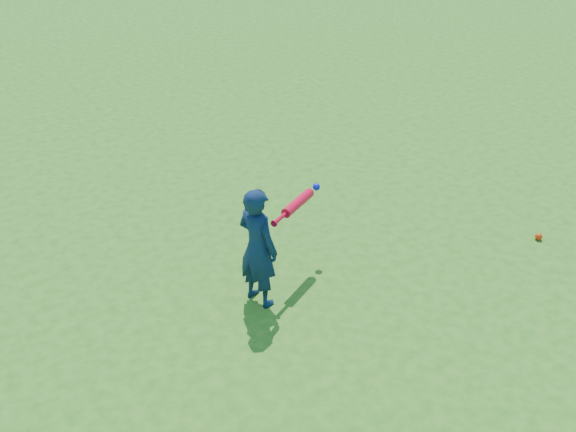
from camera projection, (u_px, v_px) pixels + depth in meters
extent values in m
plane|color=#296919|center=(328.00, 312.00, 5.51)|extent=(80.00, 80.00, 0.00)
imported|color=#0D1F3F|center=(258.00, 247.00, 5.37)|extent=(0.37, 0.47, 1.11)
sphere|color=red|center=(539.00, 237.00, 6.47)|extent=(0.07, 0.07, 0.07)
cylinder|color=red|center=(274.00, 224.00, 5.40)|extent=(0.04, 0.06, 0.06)
cylinder|color=red|center=(280.00, 218.00, 5.48)|extent=(0.19, 0.13, 0.04)
cylinder|color=red|center=(298.00, 203.00, 5.70)|extent=(0.41, 0.29, 0.09)
sphere|color=red|center=(309.00, 193.00, 5.85)|extent=(0.09, 0.09, 0.09)
sphere|color=#0C16DA|center=(316.00, 187.00, 5.96)|extent=(0.07, 0.07, 0.07)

